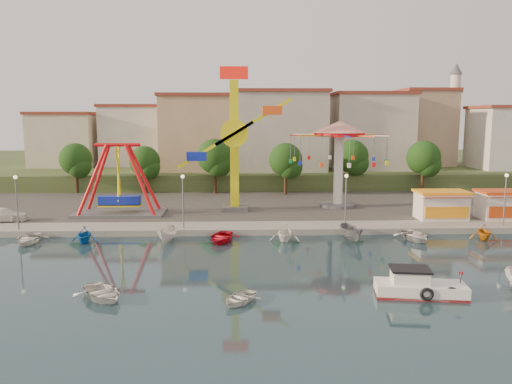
{
  "coord_description": "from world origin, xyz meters",
  "views": [
    {
      "loc": [
        -2.47,
        -35.22,
        11.28
      ],
      "look_at": [
        -0.84,
        14.0,
        4.0
      ],
      "focal_mm": 35.0,
      "sensor_mm": 36.0,
      "label": 1
    }
  ],
  "objects_px": {
    "wave_swinger": "(339,144)",
    "van": "(3,215)",
    "rowboat_a": "(102,292)",
    "kamikaze_tower": "(238,144)",
    "pirate_ship_ride": "(119,181)",
    "cabin_motorboat": "(418,288)"
  },
  "relations": [
    {
      "from": "kamikaze_tower",
      "to": "wave_swinger",
      "type": "relative_size",
      "value": 1.42
    },
    {
      "from": "cabin_motorboat",
      "to": "kamikaze_tower",
      "type": "bearing_deg",
      "value": 121.18
    },
    {
      "from": "wave_swinger",
      "to": "van",
      "type": "distance_m",
      "value": 38.1
    },
    {
      "from": "rowboat_a",
      "to": "van",
      "type": "bearing_deg",
      "value": 87.72
    },
    {
      "from": "pirate_ship_ride",
      "to": "van",
      "type": "relative_size",
      "value": 2.05
    },
    {
      "from": "pirate_ship_ride",
      "to": "kamikaze_tower",
      "type": "distance_m",
      "value": 14.04
    },
    {
      "from": "cabin_motorboat",
      "to": "rowboat_a",
      "type": "bearing_deg",
      "value": -172.15
    },
    {
      "from": "pirate_ship_ride",
      "to": "van",
      "type": "xyz_separation_m",
      "value": [
        -11.3,
        -3.52,
        -3.09
      ]
    },
    {
      "from": "pirate_ship_ride",
      "to": "van",
      "type": "bearing_deg",
      "value": -162.68
    },
    {
      "from": "pirate_ship_ride",
      "to": "rowboat_a",
      "type": "bearing_deg",
      "value": -79.3
    },
    {
      "from": "pirate_ship_ride",
      "to": "cabin_motorboat",
      "type": "bearing_deg",
      "value": -45.39
    },
    {
      "from": "pirate_ship_ride",
      "to": "wave_swinger",
      "type": "bearing_deg",
      "value": 9.13
    },
    {
      "from": "rowboat_a",
      "to": "van",
      "type": "xyz_separation_m",
      "value": [
        -16.04,
        21.53,
        0.9
      ]
    },
    {
      "from": "pirate_ship_ride",
      "to": "rowboat_a",
      "type": "xyz_separation_m",
      "value": [
        4.73,
        -25.06,
        -3.99
      ]
    },
    {
      "from": "kamikaze_tower",
      "to": "wave_swinger",
      "type": "bearing_deg",
      "value": 9.57
    },
    {
      "from": "cabin_motorboat",
      "to": "rowboat_a",
      "type": "height_order",
      "value": "cabin_motorboat"
    },
    {
      "from": "wave_swinger",
      "to": "cabin_motorboat",
      "type": "xyz_separation_m",
      "value": [
        -0.54,
        -29.27,
        -7.67
      ]
    },
    {
      "from": "pirate_ship_ride",
      "to": "kamikaze_tower",
      "type": "relative_size",
      "value": 0.61
    },
    {
      "from": "kamikaze_tower",
      "to": "cabin_motorboat",
      "type": "xyz_separation_m",
      "value": [
        11.54,
        -27.23,
        -7.83
      ]
    },
    {
      "from": "wave_swinger",
      "to": "cabin_motorboat",
      "type": "distance_m",
      "value": 30.26
    },
    {
      "from": "wave_swinger",
      "to": "rowboat_a",
      "type": "xyz_separation_m",
      "value": [
        -20.65,
        -29.14,
        -7.79
      ]
    },
    {
      "from": "rowboat_a",
      "to": "van",
      "type": "height_order",
      "value": "van"
    }
  ]
}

